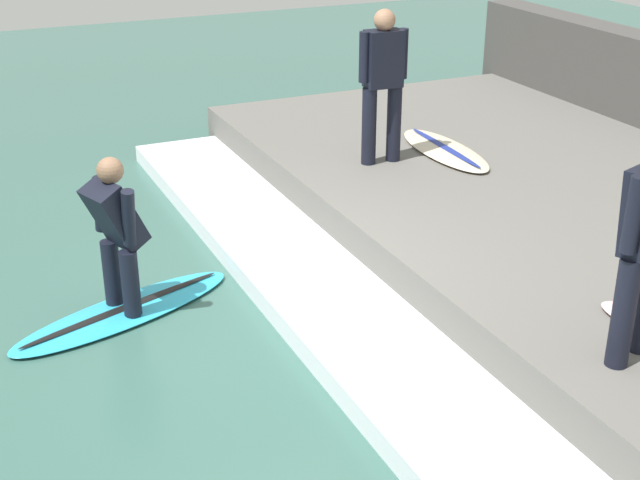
# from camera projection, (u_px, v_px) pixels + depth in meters

# --- Properties ---
(ground_plane) EXTENTS (28.00, 28.00, 0.00)m
(ground_plane) POSITION_uv_depth(u_px,v_px,m) (257.00, 330.00, 7.25)
(ground_plane) COLOR #386056
(concrete_ledge) EXTENTS (4.40, 9.65, 0.51)m
(concrete_ledge) POSITION_uv_depth(u_px,v_px,m) (589.00, 233.00, 8.43)
(concrete_ledge) COLOR #66635E
(concrete_ledge) RESTS_ON ground_plane
(wave_foam_crest) EXTENTS (1.03, 9.17, 0.19)m
(wave_foam_crest) POSITION_uv_depth(u_px,v_px,m) (330.00, 304.00, 7.47)
(wave_foam_crest) COLOR silver
(wave_foam_crest) RESTS_ON ground_plane
(surfboard_riding) EXTENTS (2.15, 1.23, 0.07)m
(surfboard_riding) POSITION_uv_depth(u_px,v_px,m) (124.00, 311.00, 7.48)
(surfboard_riding) COLOR #2DADD1
(surfboard_riding) RESTS_ON ground_plane
(surfer_riding) EXTENTS (0.53, 0.59, 1.33)m
(surfer_riding) POSITION_uv_depth(u_px,v_px,m) (116.00, 228.00, 7.17)
(surfer_riding) COLOR black
(surfer_riding) RESTS_ON surfboard_riding
(surfer_waiting_far) EXTENTS (0.54, 0.24, 1.61)m
(surfer_waiting_far) POSITION_uv_depth(u_px,v_px,m) (383.00, 78.00, 9.16)
(surfer_waiting_far) COLOR black
(surfer_waiting_far) RESTS_ON concrete_ledge
(surfboard_waiting_far) EXTENTS (0.62, 1.65, 0.07)m
(surfboard_waiting_far) POSITION_uv_depth(u_px,v_px,m) (445.00, 150.00, 9.81)
(surfboard_waiting_far) COLOR beige
(surfboard_waiting_far) RESTS_ON concrete_ledge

